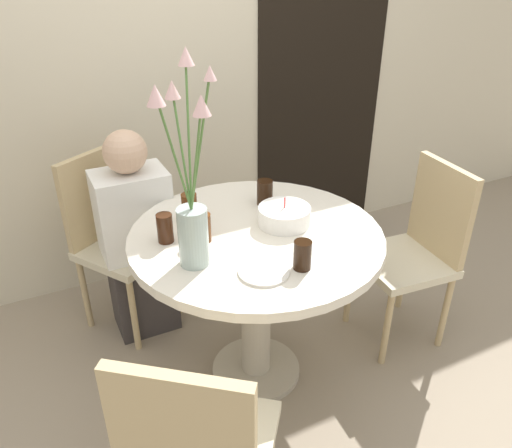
% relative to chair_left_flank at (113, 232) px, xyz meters
% --- Properties ---
extents(ground_plane, '(16.00, 16.00, 0.00)m').
position_rel_chair_left_flank_xyz_m(ground_plane, '(0.45, -0.71, -0.52)').
color(ground_plane, gray).
extents(wall_back, '(8.00, 0.05, 2.60)m').
position_rel_chair_left_flank_xyz_m(wall_back, '(0.45, 0.41, 0.78)').
color(wall_back, beige).
rests_on(wall_back, ground_plane).
extents(doorway_panel, '(0.90, 0.01, 2.05)m').
position_rel_chair_left_flank_xyz_m(doorway_panel, '(1.46, 0.38, 0.50)').
color(doorway_panel, black).
rests_on(doorway_panel, ground_plane).
extents(dining_table, '(1.04, 1.04, 0.77)m').
position_rel_chair_left_flank_xyz_m(dining_table, '(0.45, -0.71, 0.09)').
color(dining_table, silver).
rests_on(dining_table, ground_plane).
extents(chair_left_flank, '(0.55, 0.55, 0.92)m').
position_rel_chair_left_flank_xyz_m(chair_left_flank, '(0.00, 0.00, 0.00)').
color(chair_left_flank, beige).
rests_on(chair_left_flank, ground_plane).
extents(chair_near_front, '(0.43, 0.43, 0.92)m').
position_rel_chair_left_flank_xyz_m(chair_near_front, '(1.30, -0.78, 0.00)').
color(chair_near_front, beige).
rests_on(chair_near_front, ground_plane).
extents(birthday_cake, '(0.22, 0.22, 0.12)m').
position_rel_chair_left_flank_xyz_m(birthday_cake, '(0.59, -0.70, 0.28)').
color(birthday_cake, white).
rests_on(birthday_cake, dining_table).
extents(flower_vase, '(0.22, 0.30, 0.73)m').
position_rel_chair_left_flank_xyz_m(flower_vase, '(0.16, -0.81, 0.49)').
color(flower_vase, '#9EB2AD').
rests_on(flower_vase, dining_table).
extents(side_plate, '(0.19, 0.19, 0.01)m').
position_rel_chair_left_flank_xyz_m(side_plate, '(0.35, -0.98, 0.25)').
color(side_plate, silver).
rests_on(side_plate, dining_table).
extents(drink_glass_0, '(0.06, 0.06, 0.12)m').
position_rel_chair_left_flank_xyz_m(drink_glass_0, '(0.11, -0.61, 0.30)').
color(drink_glass_0, '#33190C').
rests_on(drink_glass_0, dining_table).
extents(drink_glass_1, '(0.07, 0.07, 0.11)m').
position_rel_chair_left_flank_xyz_m(drink_glass_1, '(0.49, -1.01, 0.30)').
color(drink_glass_1, black).
rests_on(drink_glass_1, dining_table).
extents(drink_glass_2, '(0.07, 0.07, 0.12)m').
position_rel_chair_left_flank_xyz_m(drink_glass_2, '(0.25, -0.49, 0.30)').
color(drink_glass_2, '#51280F').
rests_on(drink_glass_2, dining_table).
extents(drink_glass_3, '(0.07, 0.07, 0.12)m').
position_rel_chair_left_flank_xyz_m(drink_glass_3, '(0.24, -0.67, 0.30)').
color(drink_glass_3, '#51280F').
rests_on(drink_glass_3, dining_table).
extents(drink_glass_4, '(0.07, 0.07, 0.11)m').
position_rel_chair_left_flank_xyz_m(drink_glass_4, '(0.61, -0.49, 0.30)').
color(drink_glass_4, black).
rests_on(drink_glass_4, dining_table).
extents(person_guest, '(0.34, 0.24, 1.08)m').
position_rel_chair_left_flank_xyz_m(person_guest, '(0.09, -0.13, -0.02)').
color(person_guest, '#383333').
rests_on(person_guest, ground_plane).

